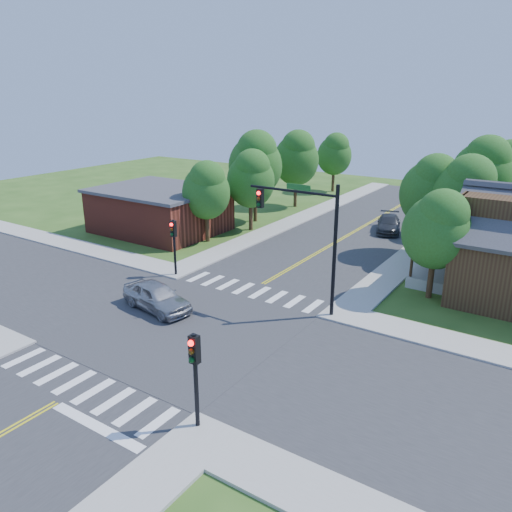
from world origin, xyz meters
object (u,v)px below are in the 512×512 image
Objects in this scene: signal_pole_nw at (174,237)px; car_silver at (157,297)px; car_dgrey at (389,224)px; signal_pole_se at (195,364)px; signal_mast_ne at (306,226)px.

signal_pole_nw is 0.79× the size of car_silver.
car_dgrey is (7.99, 18.17, -1.98)m from signal_pole_nw.
signal_pole_nw reaches higher than car_dgrey.
signal_pole_se is at bearing -118.61° from car_silver.
signal_pole_nw is at bearing 135.00° from signal_pole_se.
signal_pole_se is at bearing -45.00° from signal_pole_nw.
signal_mast_ne is 1.89× the size of signal_pole_nw.
signal_pole_se is at bearing -101.68° from car_dgrey.
signal_mast_ne is 9.11m from car_silver.
car_silver is at bearing -120.91° from car_dgrey.
car_dgrey is at bearing 94.80° from signal_mast_ne.
signal_mast_ne is 9.76m from signal_pole_nw.
signal_pole_se is 15.84m from signal_pole_nw.
car_dgrey is at bearing 96.24° from signal_pole_se.
signal_pole_nw is at bearing 40.91° from car_silver.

